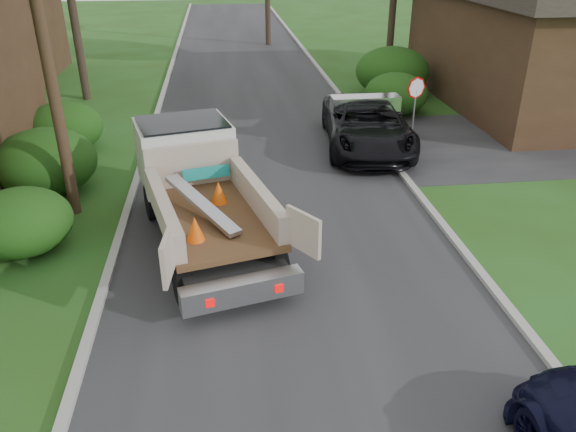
{
  "coord_description": "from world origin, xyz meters",
  "views": [
    {
      "loc": [
        -1.41,
        -9.29,
        6.79
      ],
      "look_at": [
        -0.08,
        1.7,
        1.2
      ],
      "focal_mm": 35.0,
      "sensor_mm": 36.0,
      "label": 1
    }
  ],
  "objects_px": {
    "flatbed_truck": "(195,178)",
    "house_right": "(558,29)",
    "utility_pole": "(39,12)",
    "black_pickup": "(367,124)",
    "stop_sign": "(415,97)"
  },
  "relations": [
    {
      "from": "flatbed_truck",
      "to": "house_right",
      "type": "bearing_deg",
      "value": 20.29
    },
    {
      "from": "house_right",
      "to": "utility_pole",
      "type": "bearing_deg",
      "value": -153.99
    },
    {
      "from": "flatbed_truck",
      "to": "stop_sign",
      "type": "bearing_deg",
      "value": 21.71
    },
    {
      "from": "stop_sign",
      "to": "flatbed_truck",
      "type": "height_order",
      "value": "stop_sign"
    },
    {
      "from": "utility_pole",
      "to": "black_pickup",
      "type": "height_order",
      "value": "utility_pole"
    },
    {
      "from": "stop_sign",
      "to": "black_pickup",
      "type": "distance_m",
      "value": 1.86
    },
    {
      "from": "flatbed_truck",
      "to": "black_pickup",
      "type": "xyz_separation_m",
      "value": [
        5.76,
        5.36,
        -0.5
      ]
    },
    {
      "from": "stop_sign",
      "to": "flatbed_truck",
      "type": "xyz_separation_m",
      "value": [
        -7.36,
        -5.24,
        -0.44
      ]
    },
    {
      "from": "utility_pole",
      "to": "black_pickup",
      "type": "distance_m",
      "value": 10.88
    },
    {
      "from": "stop_sign",
      "to": "black_pickup",
      "type": "height_order",
      "value": "stop_sign"
    },
    {
      "from": "utility_pole",
      "to": "flatbed_truck",
      "type": "distance_m",
      "value": 5.22
    },
    {
      "from": "house_right",
      "to": "black_pickup",
      "type": "xyz_separation_m",
      "value": [
        -9.4,
        -4.88,
        -2.31
      ]
    },
    {
      "from": "stop_sign",
      "to": "utility_pole",
      "type": "distance_m",
      "value": 11.91
    },
    {
      "from": "utility_pole",
      "to": "house_right",
      "type": "xyz_separation_m",
      "value": [
        18.48,
        9.02,
        -2.01
      ]
    },
    {
      "from": "stop_sign",
      "to": "black_pickup",
      "type": "bearing_deg",
      "value": 175.63
    }
  ]
}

